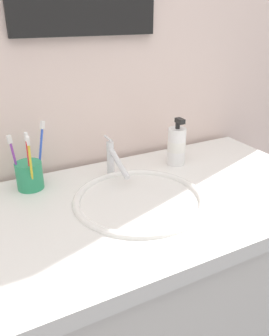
{
  "coord_description": "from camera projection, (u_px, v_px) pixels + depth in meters",
  "views": [
    {
      "loc": [
        -0.39,
        -0.76,
        1.4
      ],
      "look_at": [
        0.02,
        0.03,
        0.99
      ],
      "focal_mm": 36.65,
      "sensor_mm": 36.0,
      "label": 1
    }
  ],
  "objects": [
    {
      "name": "faucet",
      "position": [
        113.0,
        159.0,
        1.11
      ],
      "size": [
        0.02,
        0.17,
        0.12
      ],
      "color": "silver",
      "rests_on": "sink_basin"
    },
    {
      "name": "vanity_counter",
      "position": [
        134.0,
        315.0,
        1.17
      ],
      "size": [
        1.25,
        0.61,
        0.9
      ],
      "color": "silver",
      "rests_on": "ground"
    },
    {
      "name": "toothbrush_blue",
      "position": [
        41.0,
        149.0,
        1.05
      ],
      "size": [
        0.05,
        0.03,
        0.19
      ],
      "color": "blue",
      "rests_on": "toothbrush_cup"
    },
    {
      "name": "toothbrush_cup",
      "position": [
        30.0,
        175.0,
        1.04
      ],
      "size": [
        0.08,
        0.08,
        0.09
      ],
      "primitive_type": "cylinder",
      "color": "#2D9966",
      "rests_on": "vanity_counter"
    },
    {
      "name": "toothbrush_yellow",
      "position": [
        30.0,
        161.0,
        0.98
      ],
      "size": [
        0.01,
        0.05,
        0.19
      ],
      "color": "yellow",
      "rests_on": "toothbrush_cup"
    },
    {
      "name": "toothbrush_red",
      "position": [
        29.0,
        158.0,
        0.99
      ],
      "size": [
        0.01,
        0.03,
        0.18
      ],
      "color": "red",
      "rests_on": "toothbrush_cup"
    },
    {
      "name": "toothbrush_purple",
      "position": [
        15.0,
        159.0,
        1.01
      ],
      "size": [
        0.03,
        0.02,
        0.17
      ],
      "color": "purple",
      "rests_on": "toothbrush_cup"
    },
    {
      "name": "sink_basin",
      "position": [
        139.0,
        210.0,
        1.01
      ],
      "size": [
        0.39,
        0.39,
        0.11
      ],
      "color": "white",
      "rests_on": "vanity_counter"
    },
    {
      "name": "tiled_wall_back",
      "position": [
        86.0,
        78.0,
        1.14
      ],
      "size": [
        2.45,
        0.04,
        2.4
      ],
      "primitive_type": "cube",
      "color": "beige",
      "rests_on": "ground"
    },
    {
      "name": "soap_dispenser",
      "position": [
        177.0,
        146.0,
        1.2
      ],
      "size": [
        0.06,
        0.06,
        0.17
      ],
      "color": "white",
      "rests_on": "vanity_counter"
    }
  ]
}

